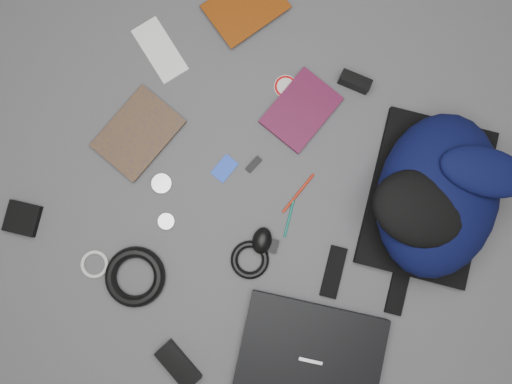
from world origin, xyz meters
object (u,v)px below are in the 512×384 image
Objects in this scene: mouse at (262,241)px; power_brick at (178,365)px; laptop at (310,359)px; comic_book at (116,115)px; dvd_case at (301,110)px; backpack at (438,195)px; pouch at (23,218)px; compact_camera at (355,82)px.

power_brick is (0.02, -0.42, -0.00)m from mouse.
mouse is at bearing 124.33° from laptop.
comic_book reaches higher than dvd_case.
laptop is at bearing -11.26° from comic_book.
mouse reaches higher than power_brick.
backpack is 1.16m from pouch.
laptop is at bearing -112.51° from backpack.
mouse is 0.57× the size of power_brick.
comic_book is at bearing 86.07° from pouch.
pouch is (-0.89, -0.18, -0.01)m from laptop.
mouse is at bearing -67.43° from dvd_case.
comic_book is at bearing -139.11° from dvd_case.
comic_book is 0.54m from dvd_case.
pouch is (-0.89, -0.74, -0.09)m from backpack.
dvd_case is 0.18m from compact_camera.
mouse reaches higher than comic_book.
pouch is at bearing -119.03° from dvd_case.
backpack is at bearing 39.78° from pouch.
compact_camera is 1.19× the size of mouse.
backpack is at bearing 65.46° from laptop.
mouse is at bearing -0.72° from comic_book.
mouse is 0.69m from pouch.
laptop is at bearing -54.48° from mouse.
laptop is 5.10× the size of mouse.
comic_book is 2.59× the size of pouch.
dvd_case is 1.56× the size of power_brick.
laptop is at bearing 50.95° from power_brick.
compact_camera is 0.53m from mouse.
comic_book is (-0.86, -0.34, -0.10)m from backpack.
backpack is 0.85m from power_brick.
laptop is 0.89m from comic_book.
compact_camera reaches higher than mouse.
power_brick is at bearing -76.25° from dvd_case.
backpack is 3.71× the size of power_brick.
mouse reaches higher than laptop.
power_brick is 1.49× the size of pouch.
compact_camera is at bearing 73.03° from mouse.
backpack is 0.40m from compact_camera.
backpack is 0.49m from mouse.
backpack is 5.55× the size of pouch.
pouch reaches higher than dvd_case.
mouse is at bearing -151.02° from backpack.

